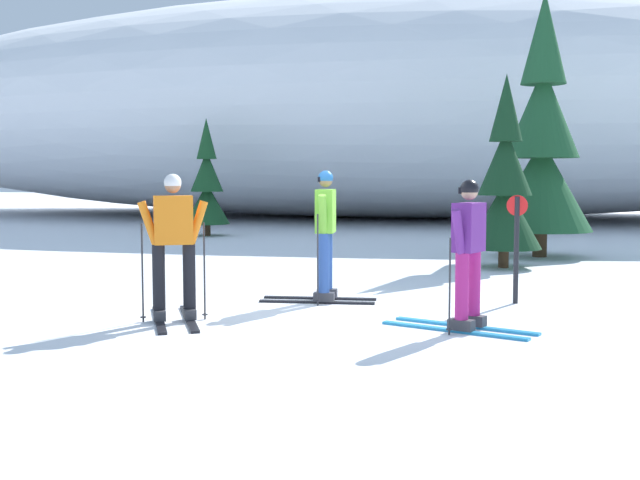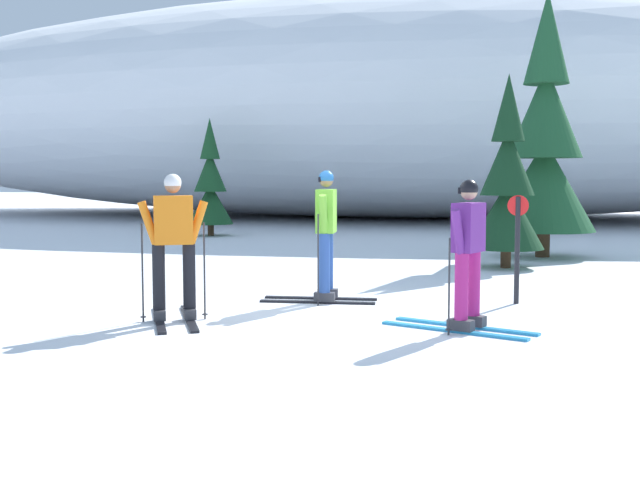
{
  "view_description": "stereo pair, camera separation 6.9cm",
  "coord_description": "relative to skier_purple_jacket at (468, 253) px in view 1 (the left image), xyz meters",
  "views": [
    {
      "loc": [
        2.69,
        -9.42,
        1.74
      ],
      "look_at": [
        0.14,
        -0.12,
        0.95
      ],
      "focal_mm": 44.43,
      "sensor_mm": 36.0,
      "label": 1
    },
    {
      "loc": [
        2.76,
        -9.4,
        1.74
      ],
      "look_at": [
        0.14,
        -0.12,
        0.95
      ],
      "focal_mm": 44.43,
      "sensor_mm": 36.0,
      "label": 2
    }
  ],
  "objects": [
    {
      "name": "skier_orange_jacket",
      "position": [
        -3.41,
        -0.38,
        0.05
      ],
      "size": [
        1.26,
        1.76,
        1.76
      ],
      "color": "black",
      "rests_on": "ground"
    },
    {
      "name": "snow_ridge_background",
      "position": [
        -5.74,
        23.74,
        3.48
      ],
      "size": [
        50.94,
        21.74,
        8.72
      ],
      "primitive_type": "ellipsoid",
      "color": "white",
      "rests_on": "ground"
    },
    {
      "name": "pine_tree_center_left",
      "position": [
        0.14,
        6.33,
        0.64
      ],
      "size": [
        1.4,
        1.4,
        3.62
      ],
      "color": "#47301E",
      "rests_on": "ground"
    },
    {
      "name": "trail_marker_post",
      "position": [
        0.48,
        2.08,
        -0.04
      ],
      "size": [
        0.28,
        0.07,
        1.47
      ],
      "color": "black",
      "rests_on": "ground"
    },
    {
      "name": "skier_lime_jacket",
      "position": [
        -2.07,
        1.56,
        0.08
      ],
      "size": [
        1.63,
        0.82,
        1.81
      ],
      "color": "black",
      "rests_on": "ground"
    },
    {
      "name": "pine_tree_center_right",
      "position": [
        0.8,
        8.57,
        1.46
      ],
      "size": [
        2.15,
        2.15,
        5.58
      ],
      "color": "#47301E",
      "rests_on": "ground"
    },
    {
      "name": "ground_plane",
      "position": [
        -1.95,
        0.51,
        -0.88
      ],
      "size": [
        120.0,
        120.0,
        0.0
      ],
      "primitive_type": "plane",
      "color": "white"
    },
    {
      "name": "pine_tree_far_left",
      "position": [
        -8.42,
        12.16,
        0.53
      ],
      "size": [
        1.3,
        1.3,
        3.37
      ],
      "color": "#47301E",
      "rests_on": "ground"
    },
    {
      "name": "skier_purple_jacket",
      "position": [
        0.0,
        0.0,
        0.0
      ],
      "size": [
        1.8,
        0.98,
        1.69
      ],
      "color": "#2893CC",
      "rests_on": "ground"
    }
  ]
}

